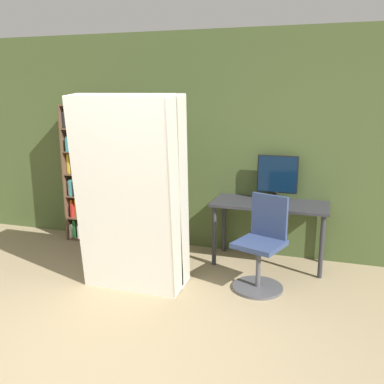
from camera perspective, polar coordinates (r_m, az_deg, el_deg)
wall_back at (r=5.37m, az=1.32°, el=6.45°), size 8.00×0.06×2.70m
desk at (r=5.01m, az=10.34°, el=-2.56°), size 1.32×0.59×0.74m
monitor at (r=5.10m, az=11.31°, el=2.07°), size 0.47×0.19×0.53m
office_chair at (r=4.47m, az=9.25°, el=-7.76°), size 0.56×0.56×0.96m
bookshelf at (r=5.89m, az=-13.24°, el=2.55°), size 0.88×0.34×1.82m
mattress_near at (r=4.20m, az=-8.65°, el=-0.68°), size 1.01×0.43×1.97m
mattress_far at (r=4.42m, az=-7.19°, el=0.05°), size 1.01×0.36×1.97m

